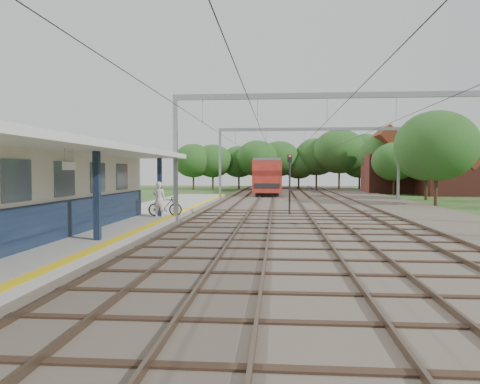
{
  "coord_description": "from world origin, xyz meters",
  "views": [
    {
      "loc": [
        0.57,
        -10.32,
        2.84
      ],
      "look_at": [
        -1.62,
        17.16,
        1.6
      ],
      "focal_mm": 35.0,
      "sensor_mm": 36.0,
      "label": 1
    }
  ],
  "objects": [
    {
      "name": "person",
      "position": [
        -5.78,
        14.42,
        1.31
      ],
      "size": [
        0.76,
        0.55,
        1.92
      ],
      "primitive_type": "imported",
      "rotation": [
        0.0,
        0.0,
        3.01
      ],
      "color": "silver",
      "rests_on": "platform"
    },
    {
      "name": "yellow_stripe",
      "position": [
        -5.25,
        14.0,
        0.35
      ],
      "size": [
        0.45,
        52.0,
        0.01
      ],
      "primitive_type": "cube",
      "color": "yellow",
      "rests_on": "platform"
    },
    {
      "name": "station_building",
      "position": [
        -8.88,
        7.0,
        2.04
      ],
      "size": [
        3.41,
        18.0,
        3.4
      ],
      "color": "beige",
      "rests_on": "platform"
    },
    {
      "name": "house_near",
      "position": [
        21.0,
        46.0,
        2.99
      ],
      "size": [
        7.0,
        6.12,
        7.89
      ],
      "color": "brown",
      "rests_on": "ground"
    },
    {
      "name": "rail_tracks",
      "position": [
        1.5,
        30.0,
        0.18
      ],
      "size": [
        11.8,
        88.0,
        0.15
      ],
      "color": "brown",
      "rests_on": "ballast_bed"
    },
    {
      "name": "platform",
      "position": [
        -7.5,
        14.0,
        0.17
      ],
      "size": [
        5.0,
        52.0,
        0.35
      ],
      "primitive_type": "cube",
      "color": "gray",
      "rests_on": "ground"
    },
    {
      "name": "train",
      "position": [
        -0.5,
        57.74,
        2.29
      ],
      "size": [
        3.14,
        39.14,
        4.11
      ],
      "color": "black",
      "rests_on": "ballast_bed"
    },
    {
      "name": "tree_band",
      "position": [
        3.84,
        57.12,
        4.92
      ],
      "size": [
        31.72,
        30.88,
        8.82
      ],
      "color": "#382619",
      "rests_on": "ground"
    },
    {
      "name": "catenary_system",
      "position": [
        3.39,
        25.28,
        5.51
      ],
      "size": [
        17.22,
        88.0,
        7.0
      ],
      "color": "gray",
      "rests_on": "ground"
    },
    {
      "name": "signal_post",
      "position": [
        1.35,
        19.3,
        2.34
      ],
      "size": [
        0.3,
        0.28,
        3.87
      ],
      "rotation": [
        0.0,
        0.0,
        -0.29
      ],
      "color": "black",
      "rests_on": "ground"
    },
    {
      "name": "canopy",
      "position": [
        -7.77,
        6.0,
        3.64
      ],
      "size": [
        6.4,
        20.0,
        3.44
      ],
      "color": "#101D34",
      "rests_on": "platform"
    },
    {
      "name": "bicycle",
      "position": [
        -5.6,
        15.0,
        0.91
      ],
      "size": [
        1.9,
        0.77,
        1.11
      ],
      "primitive_type": "imported",
      "rotation": [
        0.0,
        0.0,
        1.71
      ],
      "color": "black",
      "rests_on": "platform"
    },
    {
      "name": "house_far",
      "position": [
        16.0,
        52.0,
        3.23
      ],
      "size": [
        8.0,
        6.12,
        8.66
      ],
      "color": "brown",
      "rests_on": "ground"
    },
    {
      "name": "ground",
      "position": [
        0.0,
        0.0,
        0.0
      ],
      "size": [
        160.0,
        160.0,
        0.0
      ],
      "primitive_type": "plane",
      "color": "#2D4C1E",
      "rests_on": "ground"
    },
    {
      "name": "ballast_bed",
      "position": [
        4.0,
        30.0,
        0.05
      ],
      "size": [
        18.0,
        90.0,
        0.1
      ],
      "primitive_type": "cube",
      "color": "#473D33",
      "rests_on": "ground"
    }
  ]
}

